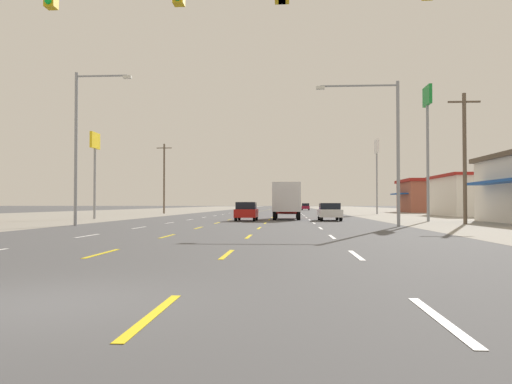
# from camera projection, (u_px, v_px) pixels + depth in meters

# --- Properties ---
(ground_plane) EXTENTS (572.00, 572.00, 0.00)m
(ground_plane) POSITION_uv_depth(u_px,v_px,m) (265.00, 214.00, 72.69)
(ground_plane) COLOR #4C4C4F
(lot_apron_left) EXTENTS (28.00, 440.00, 0.01)m
(lot_apron_left) POSITION_uv_depth(u_px,v_px,m) (98.00, 213.00, 74.30)
(lot_apron_left) COLOR gray
(lot_apron_left) RESTS_ON ground
(lot_apron_right) EXTENTS (28.00, 440.00, 0.01)m
(lot_apron_right) POSITION_uv_depth(u_px,v_px,m) (439.00, 214.00, 71.07)
(lot_apron_right) COLOR gray
(lot_apron_right) RESTS_ON ground
(lane_markings) EXTENTS (10.64, 227.60, 0.01)m
(lane_markings) POSITION_uv_depth(u_px,v_px,m) (273.00, 210.00, 111.09)
(lane_markings) COLOR white
(lane_markings) RESTS_ON ground
(signal_span_wire) EXTENTS (27.40, 0.52, 9.08)m
(signal_span_wire) POSITION_uv_depth(u_px,v_px,m) (174.00, 55.00, 14.11)
(signal_span_wire) COLOR brown
(signal_span_wire) RESTS_ON ground
(hatchback_center_turn_nearest) EXTENTS (1.72, 3.90, 1.54)m
(hatchback_center_turn_nearest) POSITION_uv_depth(u_px,v_px,m) (246.00, 211.00, 41.19)
(hatchback_center_turn_nearest) COLOR red
(hatchback_center_turn_nearest) RESTS_ON ground
(sedan_far_right_near) EXTENTS (1.80, 4.50, 1.46)m
(sedan_far_right_near) POSITION_uv_depth(u_px,v_px,m) (330.00, 212.00, 41.73)
(sedan_far_right_near) COLOR white
(sedan_far_right_near) RESTS_ON ground
(box_truck_inner_right_mid) EXTENTS (2.40, 7.20, 3.23)m
(box_truck_inner_right_mid) POSITION_uv_depth(u_px,v_px,m) (287.00, 199.00, 45.14)
(box_truck_inner_right_mid) COLOR red
(box_truck_inner_right_mid) RESTS_ON ground
(sedan_inner_right_midfar) EXTENTS (1.80, 4.50, 1.46)m
(sedan_inner_right_midfar) POSITION_uv_depth(u_px,v_px,m) (290.00, 208.00, 71.49)
(sedan_inner_right_midfar) COLOR #4C196B
(sedan_inner_right_midfar) RESTS_ON ground
(hatchback_far_right_far) EXTENTS (1.72, 3.90, 1.54)m
(hatchback_far_right_far) POSITION_uv_depth(u_px,v_px,m) (305.00, 207.00, 111.48)
(hatchback_far_right_far) COLOR maroon
(hatchback_far_right_far) RESTS_ON ground
(storefront_right_row_1) EXTENTS (9.09, 11.58, 4.87)m
(storefront_right_row_1) POSITION_uv_depth(u_px,v_px,m) (477.00, 195.00, 59.52)
(storefront_right_row_1) COLOR silver
(storefront_right_row_1) RESTS_ON ground
(storefront_right_row_2) EXTENTS (14.25, 11.26, 5.46)m
(storefront_right_row_2) POSITION_uv_depth(u_px,v_px,m) (442.00, 196.00, 82.97)
(storefront_right_row_2) COLOR #A35642
(storefront_right_row_2) RESTS_ON ground
(pole_sign_left_row_1) EXTENTS (0.24, 1.99, 8.08)m
(pole_sign_left_row_1) POSITION_uv_depth(u_px,v_px,m) (95.00, 154.00, 46.89)
(pole_sign_left_row_1) COLOR gray
(pole_sign_left_row_1) RESTS_ON ground
(pole_sign_right_row_1) EXTENTS (0.24, 1.98, 10.80)m
(pole_sign_right_row_1) POSITION_uv_depth(u_px,v_px,m) (427.00, 121.00, 39.96)
(pole_sign_right_row_1) COLOR gray
(pole_sign_right_row_1) RESTS_ON ground
(pole_sign_right_row_2) EXTENTS (0.24, 2.40, 10.18)m
(pole_sign_right_row_2) POSITION_uv_depth(u_px,v_px,m) (377.00, 157.00, 68.39)
(pole_sign_right_row_2) COLOR gray
(pole_sign_right_row_2) RESTS_ON ground
(streetlight_left_row_0) EXTENTS (3.69, 0.26, 9.83)m
(streetlight_left_row_0) POSITION_uv_depth(u_px,v_px,m) (81.00, 138.00, 32.04)
(streetlight_left_row_0) COLOR gray
(streetlight_left_row_0) RESTS_ON ground
(streetlight_right_row_0) EXTENTS (5.09, 0.26, 8.95)m
(streetlight_right_row_0) POSITION_uv_depth(u_px,v_px,m) (388.00, 140.00, 30.77)
(streetlight_right_row_0) COLOR gray
(streetlight_right_row_0) RESTS_ON ground
(utility_pole_right_row_0) EXTENTS (2.20, 0.26, 9.06)m
(utility_pole_right_row_0) POSITION_uv_depth(u_px,v_px,m) (465.00, 156.00, 34.58)
(utility_pole_right_row_0) COLOR brown
(utility_pole_right_row_0) RESTS_ON ground
(utility_pole_left_row_1) EXTENTS (2.20, 0.26, 10.11)m
(utility_pole_left_row_1) POSITION_uv_depth(u_px,v_px,m) (164.00, 177.00, 72.57)
(utility_pole_left_row_1) COLOR brown
(utility_pole_left_row_1) RESTS_ON ground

